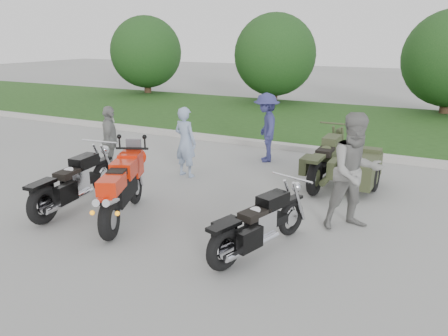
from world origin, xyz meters
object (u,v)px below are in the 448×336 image
at_px(cruiser_left, 72,185).
at_px(person_grey, 355,172).
at_px(sportbike_red, 122,187).
at_px(person_stripe, 185,142).
at_px(cruiser_right, 257,227).
at_px(cruiser_sidecar, 347,166).
at_px(person_back, 110,141).
at_px(person_denim, 266,128).

xyz_separation_m(cruiser_left, person_grey, (4.68, 1.45, 0.50)).
height_order(sportbike_red, person_stripe, person_stripe).
height_order(sportbike_red, person_grey, person_grey).
distance_m(cruiser_left, person_stripe, 2.72).
height_order(cruiser_left, cruiser_right, cruiser_left).
relative_size(cruiser_sidecar, person_back, 1.59).
bearing_deg(sportbike_red, person_stripe, 74.73).
bearing_deg(person_stripe, person_grey, 174.71).
height_order(person_grey, person_back, person_grey).
bearing_deg(person_grey, sportbike_red, 164.74).
relative_size(sportbike_red, person_denim, 1.22).
height_order(sportbike_red, person_back, person_back).
distance_m(cruiser_left, cruiser_right, 3.64).
relative_size(cruiser_sidecar, person_grey, 1.30).
bearing_deg(person_denim, sportbike_red, -37.29).
bearing_deg(cruiser_left, cruiser_right, -7.15).
bearing_deg(cruiser_right, cruiser_left, -163.84).
height_order(cruiser_right, person_stripe, person_stripe).
bearing_deg(cruiser_right, person_back, 172.78).
distance_m(cruiser_right, person_stripe, 3.89).
bearing_deg(person_back, cruiser_right, -149.88).
xyz_separation_m(sportbike_red, cruiser_left, (-1.17, 0.03, -0.15)).
xyz_separation_m(person_grey, person_back, (-5.44, 0.49, -0.18)).
bearing_deg(person_grey, person_stripe, 125.66).
bearing_deg(person_denim, cruiser_left, -50.94).
bearing_deg(person_denim, person_back, -74.05).
distance_m(cruiser_right, person_back, 4.85).
height_order(sportbike_red, cruiser_left, sportbike_red).
xyz_separation_m(cruiser_left, person_back, (-0.76, 1.94, 0.32)).
distance_m(cruiser_right, cruiser_sidecar, 3.53).
xyz_separation_m(cruiser_left, person_denim, (1.96, 4.51, 0.40)).
bearing_deg(person_stripe, sportbike_red, 108.63).
relative_size(person_grey, person_denim, 1.12).
height_order(cruiser_left, cruiser_sidecar, cruiser_sidecar).
relative_size(person_stripe, person_denim, 0.92).
xyz_separation_m(cruiser_sidecar, person_grey, (0.51, -1.97, 0.51)).
height_order(cruiser_left, person_stripe, person_stripe).
xyz_separation_m(sportbike_red, cruiser_sidecar, (3.00, 3.45, -0.16)).
height_order(cruiser_right, person_grey, person_grey).
bearing_deg(cruiser_left, person_stripe, 66.43).
relative_size(person_stripe, person_back, 1.00).
bearing_deg(cruiser_left, sportbike_red, -7.51).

